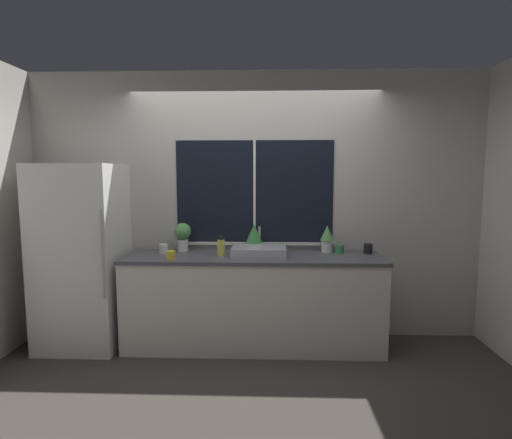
{
  "coord_description": "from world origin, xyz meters",
  "views": [
    {
      "loc": [
        0.16,
        -3.46,
        1.67
      ],
      "look_at": [
        0.03,
        0.29,
        1.25
      ],
      "focal_mm": 28.0,
      "sensor_mm": 36.0,
      "label": 1
    }
  ],
  "objects_px": {
    "potted_plant_center": "(254,235)",
    "potted_plant_right": "(327,238)",
    "sink": "(259,251)",
    "mug_black": "(368,249)",
    "refrigerator": "(83,256)",
    "potted_plant_left": "(183,234)",
    "mug_white": "(164,249)",
    "soap_bottle": "(221,247)",
    "mug_green": "(340,249)",
    "mug_yellow": "(171,255)"
  },
  "relations": [
    {
      "from": "soap_bottle",
      "to": "mug_yellow",
      "type": "relative_size",
      "value": 2.27
    },
    {
      "from": "mug_green",
      "to": "mug_white",
      "type": "bearing_deg",
      "value": -177.91
    },
    {
      "from": "mug_black",
      "to": "sink",
      "type": "bearing_deg",
      "value": -172.56
    },
    {
      "from": "refrigerator",
      "to": "soap_bottle",
      "type": "bearing_deg",
      "value": -0.68
    },
    {
      "from": "refrigerator",
      "to": "potted_plant_center",
      "type": "xyz_separation_m",
      "value": [
        1.66,
        0.21,
        0.18
      ]
    },
    {
      "from": "potted_plant_center",
      "to": "mug_black",
      "type": "height_order",
      "value": "potted_plant_center"
    },
    {
      "from": "soap_bottle",
      "to": "mug_black",
      "type": "relative_size",
      "value": 2.01
    },
    {
      "from": "soap_bottle",
      "to": "mug_black",
      "type": "height_order",
      "value": "soap_bottle"
    },
    {
      "from": "mug_white",
      "to": "soap_bottle",
      "type": "bearing_deg",
      "value": -9.8
    },
    {
      "from": "mug_black",
      "to": "potted_plant_center",
      "type": "bearing_deg",
      "value": 176.87
    },
    {
      "from": "sink",
      "to": "mug_black",
      "type": "distance_m",
      "value": 1.08
    },
    {
      "from": "potted_plant_left",
      "to": "potted_plant_center",
      "type": "relative_size",
      "value": 1.03
    },
    {
      "from": "potted_plant_right",
      "to": "mug_white",
      "type": "height_order",
      "value": "potted_plant_right"
    },
    {
      "from": "soap_bottle",
      "to": "mug_white",
      "type": "distance_m",
      "value": 0.59
    },
    {
      "from": "mug_black",
      "to": "mug_white",
      "type": "bearing_deg",
      "value": -178.28
    },
    {
      "from": "potted_plant_center",
      "to": "potted_plant_left",
      "type": "bearing_deg",
      "value": 180.0
    },
    {
      "from": "potted_plant_right",
      "to": "mug_yellow",
      "type": "relative_size",
      "value": 3.13
    },
    {
      "from": "sink",
      "to": "mug_black",
      "type": "height_order",
      "value": "sink"
    },
    {
      "from": "soap_bottle",
      "to": "mug_yellow",
      "type": "distance_m",
      "value": 0.48
    },
    {
      "from": "mug_white",
      "to": "mug_yellow",
      "type": "height_order",
      "value": "mug_white"
    },
    {
      "from": "refrigerator",
      "to": "mug_yellow",
      "type": "distance_m",
      "value": 0.93
    },
    {
      "from": "potted_plant_left",
      "to": "potted_plant_center",
      "type": "height_order",
      "value": "potted_plant_left"
    },
    {
      "from": "soap_bottle",
      "to": "mug_green",
      "type": "relative_size",
      "value": 2.29
    },
    {
      "from": "potted_plant_center",
      "to": "potted_plant_right",
      "type": "bearing_deg",
      "value": 0.0
    },
    {
      "from": "potted_plant_right",
      "to": "soap_bottle",
      "type": "relative_size",
      "value": 1.38
    },
    {
      "from": "mug_green",
      "to": "refrigerator",
      "type": "bearing_deg",
      "value": -176.63
    },
    {
      "from": "refrigerator",
      "to": "mug_green",
      "type": "distance_m",
      "value": 2.51
    },
    {
      "from": "soap_bottle",
      "to": "mug_green",
      "type": "distance_m",
      "value": 1.17
    },
    {
      "from": "potted_plant_center",
      "to": "mug_green",
      "type": "relative_size",
      "value": 3.27
    },
    {
      "from": "potted_plant_right",
      "to": "mug_green",
      "type": "distance_m",
      "value": 0.17
    },
    {
      "from": "potted_plant_center",
      "to": "mug_green",
      "type": "distance_m",
      "value": 0.86
    },
    {
      "from": "sink",
      "to": "potted_plant_left",
      "type": "height_order",
      "value": "potted_plant_left"
    },
    {
      "from": "potted_plant_right",
      "to": "mug_black",
      "type": "distance_m",
      "value": 0.41
    },
    {
      "from": "refrigerator",
      "to": "potted_plant_right",
      "type": "relative_size",
      "value": 6.61
    },
    {
      "from": "mug_green",
      "to": "sink",
      "type": "bearing_deg",
      "value": -169.79
    },
    {
      "from": "sink",
      "to": "potted_plant_right",
      "type": "bearing_deg",
      "value": 16.6
    },
    {
      "from": "mug_black",
      "to": "potted_plant_left",
      "type": "bearing_deg",
      "value": 178.09
    },
    {
      "from": "soap_bottle",
      "to": "potted_plant_right",
      "type": "bearing_deg",
      "value": 12.1
    },
    {
      "from": "sink",
      "to": "mug_white",
      "type": "bearing_deg",
      "value": 175.17
    },
    {
      "from": "refrigerator",
      "to": "sink",
      "type": "bearing_deg",
      "value": 0.16
    },
    {
      "from": "potted_plant_center",
      "to": "mug_green",
      "type": "xyz_separation_m",
      "value": [
        0.85,
        -0.06,
        -0.12
      ]
    },
    {
      "from": "sink",
      "to": "soap_bottle",
      "type": "bearing_deg",
      "value": -176.7
    },
    {
      "from": "mug_green",
      "to": "mug_black",
      "type": "height_order",
      "value": "mug_black"
    },
    {
      "from": "potted_plant_left",
      "to": "potted_plant_right",
      "type": "relative_size",
      "value": 1.07
    },
    {
      "from": "potted_plant_left",
      "to": "mug_white",
      "type": "bearing_deg",
      "value": -143.75
    },
    {
      "from": "potted_plant_center",
      "to": "mug_green",
      "type": "height_order",
      "value": "potted_plant_center"
    },
    {
      "from": "refrigerator",
      "to": "potted_plant_left",
      "type": "relative_size",
      "value": 6.18
    },
    {
      "from": "potted_plant_right",
      "to": "mug_black",
      "type": "height_order",
      "value": "potted_plant_right"
    },
    {
      "from": "soap_bottle",
      "to": "potted_plant_center",
      "type": "bearing_deg",
      "value": 35.94
    },
    {
      "from": "sink",
      "to": "soap_bottle",
      "type": "relative_size",
      "value": 2.64
    }
  ]
}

